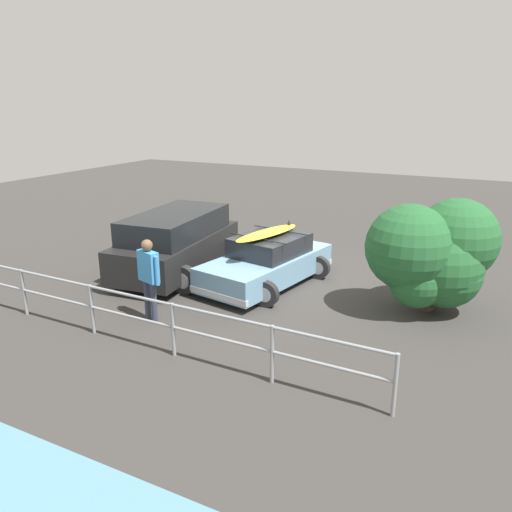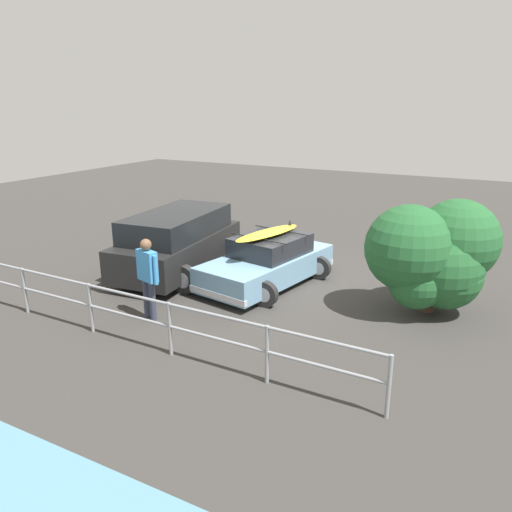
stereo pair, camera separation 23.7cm
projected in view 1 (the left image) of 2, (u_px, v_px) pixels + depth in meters
The scene contains 6 objects.
ground_plane at pixel (290, 281), 13.50m from camera, with size 44.00×44.00×0.02m, color #383533.
sedan_car at pixel (267, 262), 13.08m from camera, with size 2.77×4.21×1.58m.
suv_car at pixel (177, 242), 13.81m from camera, with size 2.87×4.59×1.75m.
person_bystander at pixel (149, 272), 10.77m from camera, with size 0.69×0.35×1.84m.
railing_fence at pixel (130, 310), 9.77m from camera, with size 10.41×0.26×1.07m.
bush_near_left at pixel (435, 256), 11.21m from camera, with size 2.80×2.61×2.61m.
Camera 1 is at (-4.87, 11.75, 4.65)m, focal length 35.00 mm.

